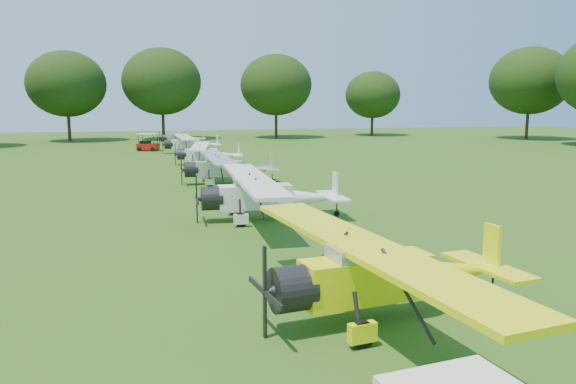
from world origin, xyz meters
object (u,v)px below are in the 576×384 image
(aircraft_2, at_px, (385,269))
(aircraft_5, at_px, (206,152))
(aircraft_6, at_px, (190,142))
(aircraft_4, at_px, (226,166))
(aircraft_3, at_px, (266,192))
(aircraft_7, at_px, (181,137))
(golf_cart, at_px, (148,145))

(aircraft_2, bearing_deg, aircraft_5, 83.47)
(aircraft_2, relative_size, aircraft_6, 1.17)
(aircraft_4, relative_size, aircraft_5, 1.09)
(aircraft_3, relative_size, aircraft_5, 1.20)
(aircraft_6, relative_size, aircraft_7, 1.07)
(aircraft_2, bearing_deg, aircraft_6, 83.88)
(aircraft_2, height_order, aircraft_6, aircraft_2)
(aircraft_3, distance_m, aircraft_6, 34.97)
(aircraft_6, bearing_deg, aircraft_4, -89.95)
(aircraft_4, xyz_separation_m, aircraft_6, (-0.75, 22.93, -0.06))
(aircraft_7, xyz_separation_m, golf_cart, (-4.08, -6.97, -0.42))
(aircraft_7, bearing_deg, aircraft_2, -81.15)
(aircraft_7, relative_size, golf_cart, 3.59)
(golf_cart, bearing_deg, aircraft_5, -49.50)
(aircraft_3, bearing_deg, aircraft_7, 93.08)
(aircraft_5, distance_m, golf_cart, 16.01)
(aircraft_6, bearing_deg, golf_cart, 137.35)
(aircraft_3, relative_size, aircraft_4, 1.10)
(aircraft_4, bearing_deg, aircraft_7, 91.14)
(aircraft_2, bearing_deg, aircraft_3, 84.27)
(aircraft_2, height_order, aircraft_5, aircraft_2)
(aircraft_6, bearing_deg, aircraft_5, -88.74)
(aircraft_3, height_order, aircraft_7, aircraft_3)
(aircraft_2, xyz_separation_m, aircraft_7, (-1.80, 58.39, -0.27))
(aircraft_3, distance_m, golf_cart, 39.11)
(aircraft_6, bearing_deg, aircraft_3, -90.17)
(aircraft_2, bearing_deg, aircraft_7, 83.84)
(aircraft_3, height_order, aircraft_4, aircraft_3)
(aircraft_4, relative_size, aircraft_7, 1.12)
(aircraft_3, distance_m, aircraft_4, 12.03)
(aircraft_5, distance_m, aircraft_7, 22.19)
(aircraft_5, height_order, aircraft_7, aircraft_5)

